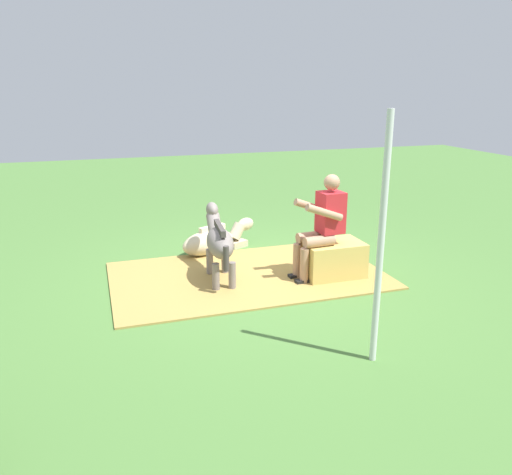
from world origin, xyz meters
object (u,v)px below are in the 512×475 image
(pony_lying, at_px, (214,240))
(tent_pole_left, at_px, (381,243))
(pony_standing, at_px, (219,240))
(hay_bale, at_px, (332,260))
(person_seated, at_px, (322,223))

(pony_lying, bearing_deg, tent_pole_left, 100.84)
(pony_standing, height_order, tent_pole_left, tent_pole_left)
(pony_lying, height_order, tent_pole_left, tent_pole_left)
(tent_pole_left, bearing_deg, hay_bale, -105.84)
(person_seated, distance_m, tent_pole_left, 2.08)
(person_seated, distance_m, pony_standing, 1.32)
(person_seated, bearing_deg, pony_standing, -15.77)
(pony_standing, relative_size, tent_pole_left, 0.61)
(person_seated, relative_size, tent_pole_left, 0.61)
(pony_standing, bearing_deg, person_seated, 164.23)
(person_seated, height_order, pony_standing, person_seated)
(pony_lying, bearing_deg, person_seated, 126.46)
(person_seated, xyz_separation_m, pony_standing, (1.25, -0.35, -0.22))
(person_seated, xyz_separation_m, pony_lying, (1.07, -1.44, -0.55))
(hay_bale, bearing_deg, tent_pole_left, 74.16)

